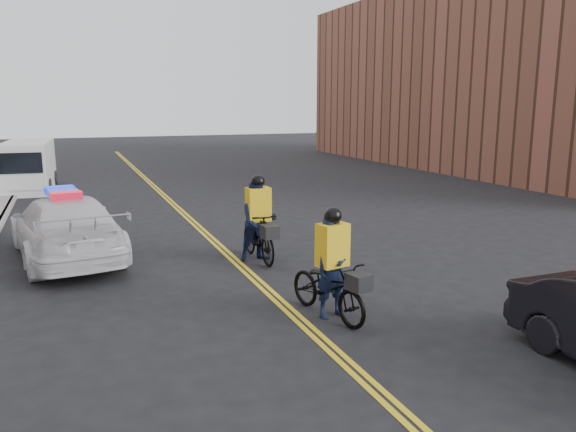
# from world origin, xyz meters

# --- Properties ---
(ground) EXTENTS (120.00, 120.00, 0.00)m
(ground) POSITION_xyz_m (0.00, 0.00, 0.00)
(ground) COLOR black
(ground) RESTS_ON ground
(center_line_left) EXTENTS (0.10, 60.00, 0.01)m
(center_line_left) POSITION_xyz_m (-0.08, 8.00, 0.01)
(center_line_left) COLOR gold
(center_line_left) RESTS_ON ground
(center_line_right) EXTENTS (0.10, 60.00, 0.01)m
(center_line_right) POSITION_xyz_m (0.08, 8.00, 0.01)
(center_line_right) COLOR gold
(center_line_right) RESTS_ON ground
(building_across) EXTENTS (12.00, 30.00, 11.00)m
(building_across) POSITION_xyz_m (22.00, 18.00, 5.50)
(building_across) COLOR brown
(building_across) RESTS_ON ground
(police_cruiser) EXTENTS (3.14, 5.97, 1.81)m
(police_cruiser) POSITION_xyz_m (-3.96, 4.30, 0.83)
(police_cruiser) COLOR silver
(police_cruiser) RESTS_ON ground
(cargo_van) EXTENTS (2.29, 5.40, 2.22)m
(cargo_van) POSITION_xyz_m (-5.51, 17.52, 1.08)
(cargo_van) COLOR silver
(cargo_van) RESTS_ON ground
(cyclist_near) EXTENTS (1.19, 2.24, 2.09)m
(cyclist_near) POSITION_xyz_m (0.65, -1.79, 0.73)
(cyclist_near) COLOR black
(cyclist_near) RESTS_ON ground
(cyclist_far) EXTENTS (1.01, 2.20, 2.20)m
(cyclist_far) POSITION_xyz_m (0.58, 2.34, 0.87)
(cyclist_far) COLOR black
(cyclist_far) RESTS_ON ground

